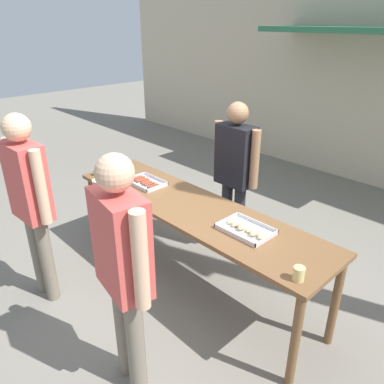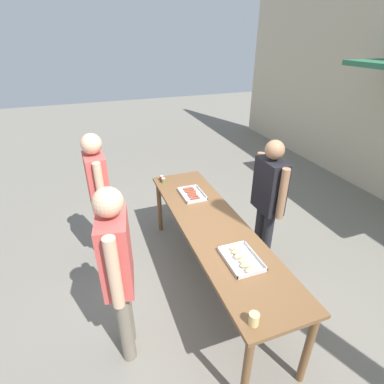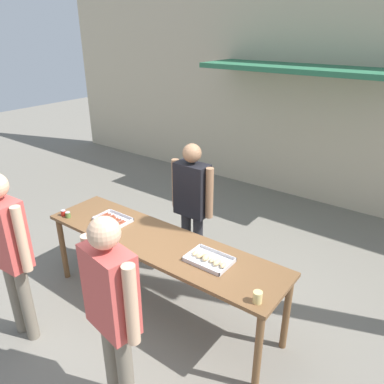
{
  "view_description": "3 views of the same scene",
  "coord_description": "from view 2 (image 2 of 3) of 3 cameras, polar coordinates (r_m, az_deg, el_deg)",
  "views": [
    {
      "loc": [
        2.3,
        -2.2,
        2.53
      ],
      "look_at": [
        0.0,
        0.0,
        1.06
      ],
      "focal_mm": 35.0,
      "sensor_mm": 36.0,
      "label": 1
    },
    {
      "loc": [
        2.57,
        -1.2,
        2.85
      ],
      "look_at": [
        -0.73,
        0.01,
        0.96
      ],
      "focal_mm": 28.0,
      "sensor_mm": 36.0,
      "label": 2
    },
    {
      "loc": [
        2.35,
        -2.56,
        3.03
      ],
      "look_at": [
        -0.16,
        0.81,
        1.15
      ],
      "focal_mm": 35.0,
      "sensor_mm": 36.0,
      "label": 3
    }
  ],
  "objects": [
    {
      "name": "person_customer_holding_hotdog",
      "position": [
        3.87,
        -17.29,
        0.16
      ],
      "size": [
        0.6,
        0.25,
        1.84
      ],
      "rotation": [
        0.0,
        0.0,
        3.2
      ],
      "color": "#756B5B",
      "rests_on": "ground"
    },
    {
      "name": "serving_table",
      "position": [
        3.49,
        4.04,
        -7.51
      ],
      "size": [
        2.9,
        0.73,
        0.91
      ],
      "color": "brown",
      "rests_on": "ground"
    },
    {
      "name": "person_server_behind_table",
      "position": [
        3.84,
        14.37,
        -0.54
      ],
      "size": [
        0.61,
        0.23,
        1.76
      ],
      "rotation": [
        0.0,
        0.0,
        0.0
      ],
      "color": "#232328",
      "rests_on": "ground"
    },
    {
      "name": "food_tray_sausages",
      "position": [
        4.01,
        -0.02,
        -0.42
      ],
      "size": [
        0.41,
        0.29,
        0.04
      ],
      "color": "silver",
      "rests_on": "serving_table"
    },
    {
      "name": "beer_cup",
      "position": [
        2.46,
        11.71,
        -22.61
      ],
      "size": [
        0.08,
        0.08,
        0.1
      ],
      "color": "#DBC67A",
      "rests_on": "serving_table"
    },
    {
      "name": "condiment_jar_ketchup",
      "position": [
        4.36,
        -5.47,
        2.21
      ],
      "size": [
        0.06,
        0.06,
        0.07
      ],
      "color": "#567A38",
      "rests_on": "serving_table"
    },
    {
      "name": "person_customer_with_cup",
      "position": [
        2.7,
        -14.0,
        -13.3
      ],
      "size": [
        0.63,
        0.31,
        1.83
      ],
      "rotation": [
        0.0,
        0.0,
        2.98
      ],
      "color": "#756B5B",
      "rests_on": "ground"
    },
    {
      "name": "condiment_jar_mustard",
      "position": [
        4.43,
        -5.78,
        2.66
      ],
      "size": [
        0.06,
        0.06,
        0.07
      ],
      "color": "#B22319",
      "rests_on": "serving_table"
    },
    {
      "name": "ground_plane",
      "position": [
        4.02,
        3.64,
        -16.93
      ],
      "size": [
        24.0,
        24.0,
        0.0
      ],
      "primitive_type": "plane",
      "color": "slate"
    },
    {
      "name": "food_tray_buns",
      "position": [
        2.97,
        9.35,
        -12.47
      ],
      "size": [
        0.44,
        0.31,
        0.06
      ],
      "color": "silver",
      "rests_on": "serving_table"
    }
  ]
}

